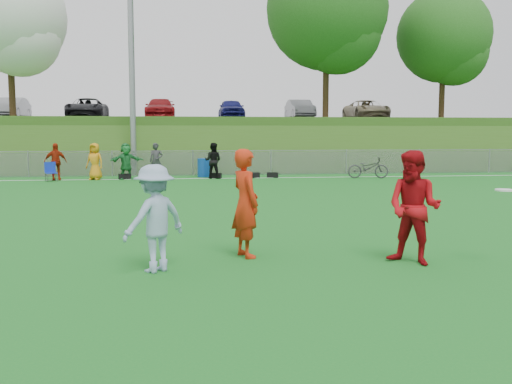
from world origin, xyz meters
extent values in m
plane|color=#166A1F|center=(0.00, 0.00, 0.00)|extent=(120.00, 120.00, 0.00)
cube|color=white|center=(0.00, 18.00, 0.01)|extent=(60.00, 0.10, 0.01)
cube|color=gray|center=(0.00, 20.00, 0.60)|extent=(58.00, 0.02, 1.20)
cube|color=gray|center=(0.00, 20.00, 1.25)|extent=(58.00, 0.04, 0.04)
cylinder|color=gray|center=(-3.00, 20.80, 6.00)|extent=(0.30, 0.30, 12.00)
cube|color=#325A19|center=(0.00, 31.00, 1.50)|extent=(120.00, 18.00, 3.00)
cube|color=black|center=(0.00, 33.00, 3.05)|extent=(120.00, 12.00, 0.10)
cylinder|color=black|center=(-10.00, 25.00, 6.75)|extent=(0.36, 0.36, 7.50)
sphere|color=silver|center=(-10.00, 25.00, 8.62)|extent=(6.30, 6.30, 6.30)
sphere|color=silver|center=(-9.40, 24.70, 7.50)|extent=(4.50, 4.50, 4.50)
cylinder|color=black|center=(8.00, 24.50, 7.25)|extent=(0.36, 0.36, 8.50)
sphere|color=#194612|center=(8.00, 24.50, 9.38)|extent=(7.14, 7.14, 7.14)
sphere|color=#194612|center=(8.60, 24.20, 8.10)|extent=(5.10, 5.10, 5.10)
cylinder|color=black|center=(16.00, 26.00, 6.50)|extent=(0.36, 0.36, 7.00)
sphere|color=#194612|center=(16.00, 26.00, 8.25)|extent=(5.88, 5.88, 5.88)
sphere|color=#194612|center=(16.60, 25.70, 7.20)|extent=(4.20, 4.20, 4.20)
imported|color=#A6A7AB|center=(-12.00, 32.00, 3.82)|extent=(1.52, 4.37, 1.44)
imported|color=black|center=(-7.00, 32.00, 3.82)|extent=(2.39, 5.18, 1.44)
imported|color=maroon|center=(-2.00, 32.00, 3.82)|extent=(2.02, 4.96, 1.44)
imported|color=navy|center=(3.00, 32.00, 3.82)|extent=(1.70, 4.23, 1.44)
imported|color=gray|center=(8.00, 32.00, 3.82)|extent=(1.52, 4.37, 1.44)
imported|color=gray|center=(13.00, 32.00, 3.82)|extent=(2.39, 5.18, 1.44)
imported|color=#A3220B|center=(-6.29, 18.00, 0.85)|extent=(1.07, 0.68, 1.69)
imported|color=orange|center=(-4.54, 18.00, 0.85)|extent=(0.97, 0.82, 1.69)
imported|color=#1F7534|center=(-3.13, 18.00, 0.85)|extent=(1.65, 1.03, 1.69)
imported|color=#2E2E31|center=(-1.75, 18.00, 0.85)|extent=(0.62, 0.41, 1.69)
imported|color=black|center=(0.91, 18.00, 0.85)|extent=(0.98, 0.87, 1.69)
cube|color=black|center=(-3.21, 18.10, 0.13)|extent=(0.60, 0.42, 0.26)
cube|color=black|center=(1.02, 18.10, 0.13)|extent=(0.61, 0.44, 0.26)
cube|color=black|center=(2.87, 18.10, 0.13)|extent=(0.61, 0.53, 0.26)
cube|color=black|center=(3.79, 18.10, 0.13)|extent=(0.60, 0.38, 0.26)
imported|color=red|center=(0.54, 0.88, 0.96)|extent=(0.67, 0.81, 1.91)
imported|color=#A80B12|center=(3.26, -0.04, 0.95)|extent=(1.17, 1.16, 1.90)
imported|color=#91A7C9|center=(-1.00, 0.00, 0.85)|extent=(1.25, 1.18, 1.70)
cylinder|color=silver|center=(4.68, -0.33, 1.26)|extent=(0.30, 0.30, 0.03)
cylinder|color=#0E3D99|center=(0.51, 19.00, 0.45)|extent=(0.76, 0.76, 0.91)
cube|color=#1029AE|center=(-6.36, 17.34, 0.38)|extent=(0.62, 0.62, 0.05)
cube|color=#1029AE|center=(-6.44, 17.56, 0.62)|extent=(0.46, 0.22, 0.48)
imported|color=#2E2D30|center=(8.25, 17.20, 0.50)|extent=(2.00, 0.97, 1.01)
camera|label=1|loc=(-0.56, -9.01, 2.21)|focal=40.00mm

